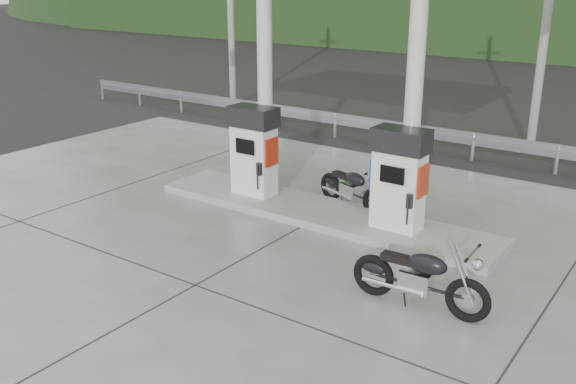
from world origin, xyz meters
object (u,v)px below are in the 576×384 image
Objects in this scene: motorcycle_right at (419,278)px; motorcycle_left at (352,189)px; gas_pump_left at (254,151)px; gas_pump_right at (399,179)px.

motorcycle_left is at bearing 130.87° from motorcycle_right.
gas_pump_left reaches higher than motorcycle_right.
gas_pump_left is 2.10m from motorcycle_left.
motorcycle_right reaches higher than motorcycle_left.
gas_pump_right is 1.67m from motorcycle_left.
gas_pump_left is 0.95× the size of motorcycle_right.
motorcycle_left is 0.91× the size of motorcycle_right.
motorcycle_right is (2.75, -2.92, 0.04)m from motorcycle_left.
gas_pump_left is 5.13m from motorcycle_right.
motorcycle_left is 4.01m from motorcycle_right.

